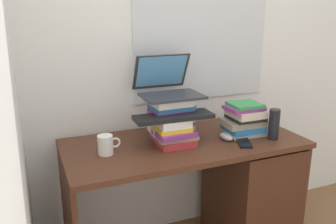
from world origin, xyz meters
name	(u,v)px	position (x,y,z in m)	size (l,w,h in m)	color
wall_back	(162,32)	(0.00, 0.35, 1.30)	(6.00, 0.06, 2.60)	white
wall_left	(3,42)	(-0.85, 0.00, 1.30)	(0.05, 6.00, 2.60)	silver
desk	(234,186)	(0.33, -0.02, 0.40)	(1.31, 0.60, 0.73)	#4C2819
book_stack_tall	(172,119)	(-0.05, 0.06, 0.85)	(0.25, 0.18, 0.24)	#8C338C
book_stack_keyboard_riser	(174,133)	(-0.07, -0.03, 0.80)	(0.22, 0.17, 0.15)	#B22D33
book_stack_side	(244,119)	(0.36, -0.04, 0.83)	(0.24, 0.19, 0.19)	white
laptop	(167,85)	(-0.05, 0.13, 1.03)	(0.32, 0.33, 0.22)	#2D2D33
keyboard	(174,117)	(-0.08, -0.03, 0.89)	(0.42, 0.14, 0.02)	black
computer_mouse	(227,137)	(0.23, -0.07, 0.75)	(0.06, 0.10, 0.04)	#A5A8AD
mug	(106,145)	(-0.44, -0.01, 0.78)	(0.12, 0.08, 0.10)	white
water_bottle	(274,124)	(0.48, -0.16, 0.82)	(0.06, 0.06, 0.17)	black
cell_phone	(244,143)	(0.28, -0.16, 0.74)	(0.07, 0.14, 0.01)	black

